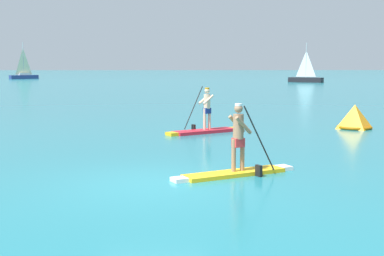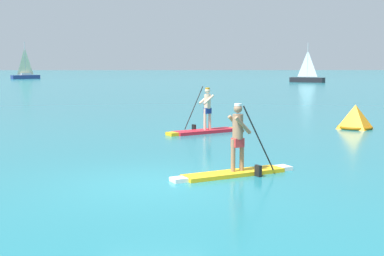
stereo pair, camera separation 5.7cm
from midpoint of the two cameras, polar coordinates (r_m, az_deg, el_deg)
name	(u,v)px [view 2 (the right image)]	position (r m, az deg, el deg)	size (l,w,h in m)	color
ground	(153,184)	(12.06, -4.09, -6.08)	(440.00, 440.00, 0.00)	#1E727F
paddleboarder_mid_center	(236,159)	(12.95, 4.92, -3.38)	(3.18, 1.79, 1.80)	yellow
paddleboarder_far_right	(205,125)	(20.84, 1.48, 0.37)	(3.10, 2.07, 1.85)	red
race_marker_buoy	(355,118)	(23.24, 17.30, 1.03)	(1.46, 1.46, 1.02)	orange
sailboat_left_horizon	(25,74)	(101.43, -17.55, 5.61)	(4.74, 4.21, 6.67)	navy
sailboat_right_horizon	(307,78)	(80.06, 12.37, 5.33)	(4.96, 4.01, 5.82)	black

